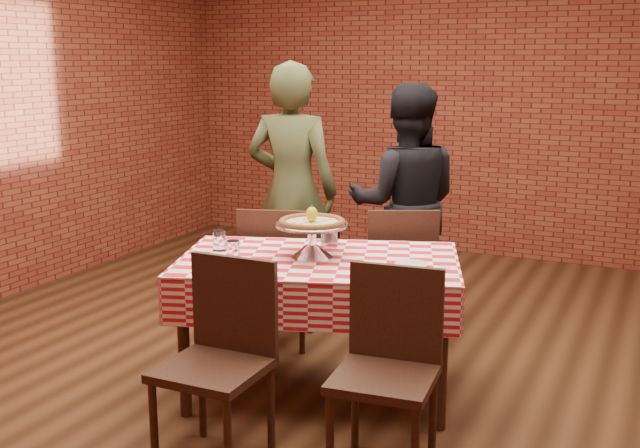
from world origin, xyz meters
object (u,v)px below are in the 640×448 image
Objects in this scene: table at (319,327)px; pizza_stand at (312,240)px; diner_black at (405,204)px; chair_far_right at (399,275)px; pizza at (312,223)px; chair_near_left at (212,368)px; diner_olive at (292,192)px; chair_far_left at (278,274)px; water_glass_right at (219,241)px; water_glass_left at (233,251)px; condiment_caddy at (331,235)px; chair_near_right at (384,378)px.

table is 0.47m from pizza_stand.
table is 1.43m from diner_black.
chair_far_right is (0.19, 0.87, -0.39)m from pizza_stand.
pizza reaches higher than chair_near_left.
diner_olive is 0.78m from diner_black.
water_glass_right is at bearing 71.87° from chair_far_left.
pizza is 0.91m from chair_far_left.
pizza is 0.38× the size of chair_near_left.
water_glass_left reaches higher than table.
chair_near_right is at bearing -66.77° from condiment_caddy.
diner_olive is (-0.17, 0.52, 0.44)m from chair_far_left.
diner_olive reaches higher than chair_far_right.
chair_near_right reaches higher than condiment_caddy.
pizza_stand is 0.53m from water_glass_right.
chair_far_left is 0.70m from diner_olive.
condiment_caddy is 1.19m from chair_near_right.
table is at bearing 7.88° from water_glass_right.
chair_near_right is 1.00× the size of chair_far_right.
pizza_stand is 3.62× the size of water_glass_left.
pizza is at bearing 52.18° from chair_far_right.
diner_black is (0.58, 1.44, 0.00)m from water_glass_right.
pizza is 1.35m from diner_black.
table is 0.63m from water_glass_left.
chair_far_left is at bearing 133.90° from table.
chair_near_right is at bearing 120.64° from diner_olive.
table is at bearing 33.71° from water_glass_left.
pizza_stand is (-0.05, 0.02, 0.47)m from table.
table is 0.88× the size of diner_black.
diner_black reaches higher than chair_far_right.
water_glass_right is 0.12× the size of chair_near_left.
pizza reaches higher than chair_near_right.
diner_black reaches higher than pizza.
chair_near_left is (-0.06, -0.89, -0.39)m from pizza_stand.
chair_near_right is at bearing -44.99° from pizza_stand.
diner_black reaches higher than condiment_caddy.
pizza reaches higher than chair_far_left.
pizza is 0.39× the size of chair_far_left.
chair_far_left is 0.55× the size of diner_black.
chair_far_left reaches higher than condiment_caddy.
chair_near_right is (0.62, -0.64, 0.08)m from table.
table is 1.60× the size of chair_far_left.
chair_far_right reaches higher than water_glass_right.
condiment_caddy is at bearing 130.75° from chair_far_left.
diner_olive reaches higher than diner_black.
pizza_stand is 1.14× the size of pizza.
chair_far_right is at bearing 77.92° from pizza_stand.
pizza reaches higher than chair_far_right.
chair_far_left is at bearing -2.11° from chair_far_right.
diner_olive reaches higher than chair_near_left.
pizza is (-0.05, 0.02, 0.57)m from table.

